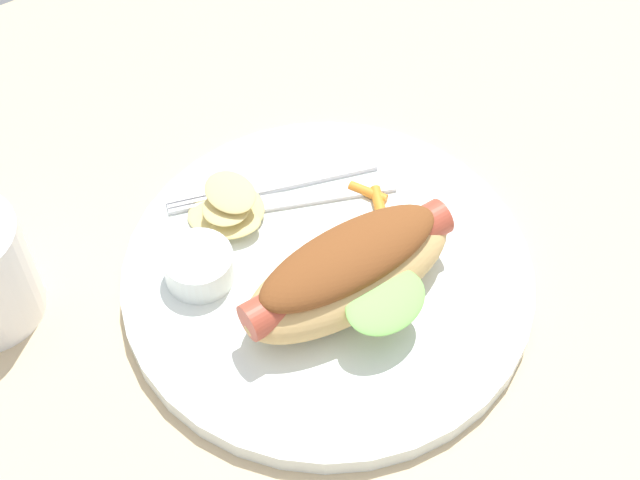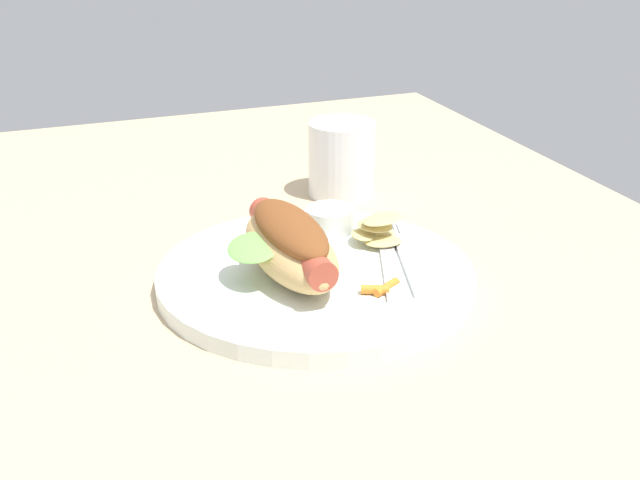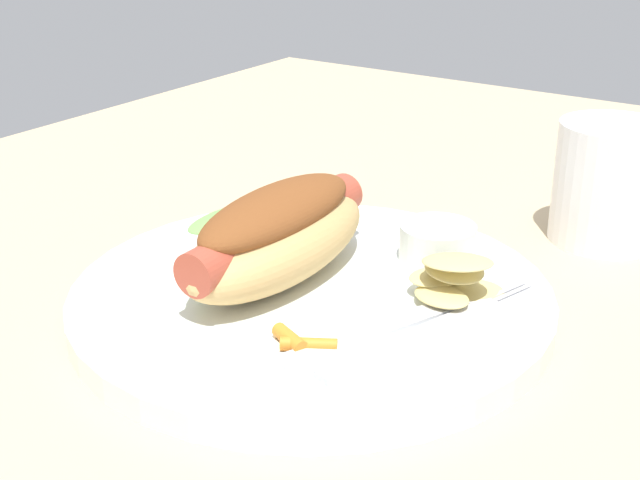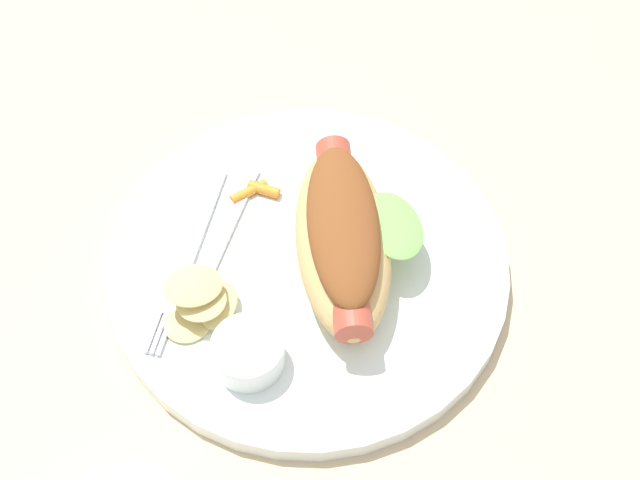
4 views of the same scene
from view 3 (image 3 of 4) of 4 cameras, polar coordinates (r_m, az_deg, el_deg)
name	(u,v)px [view 3 (image 3 of 4)]	position (r cm, az deg, el deg)	size (l,w,h in cm)	color
ground_plane	(308,295)	(58.86, -0.79, -3.56)	(120.00, 90.00, 1.80)	tan
plate	(311,299)	(54.53, -0.56, -3.83)	(29.54, 29.54, 1.60)	white
hot_dog	(279,234)	(54.14, -2.67, 0.40)	(16.44, 9.91, 5.87)	tan
sauce_ramekin	(437,243)	(57.77, 7.59, -0.21)	(4.96, 4.96, 2.48)	white
fork	(431,331)	(49.26, 7.15, -5.84)	(16.03, 5.87, 0.40)	silver
knife	(391,326)	(49.57, 4.64, -5.55)	(14.72, 1.40, 0.36)	silver
chips_pile	(455,278)	(52.91, 8.70, -2.42)	(6.73, 6.55, 3.14)	#D8C276
carrot_garnish	(299,342)	(47.44, -1.35, -6.58)	(2.17, 3.97, 0.84)	orange
drinking_cup	(609,183)	(66.91, 18.17, 3.52)	(7.88, 7.88, 8.80)	white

